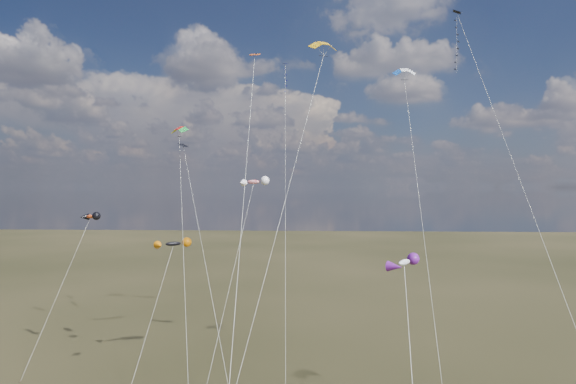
{
  "coord_description": "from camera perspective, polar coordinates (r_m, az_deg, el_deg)",
  "views": [
    {
      "loc": [
        2.67,
        -28.71,
        19.42
      ],
      "look_at": [
        0.0,
        18.0,
        19.0
      ],
      "focal_mm": 32.0,
      "sensor_mm": 36.0,
      "label": 1
    }
  ],
  "objects": [
    {
      "name": "diamond_black_high",
      "position": [
        54.27,
        19.0,
        13.76
      ],
      "size": [
        4.69,
        25.13,
        37.24
      ],
      "color": "black",
      "rests_on": "ground"
    },
    {
      "name": "diamond_navy_tall",
      "position": [
        67.3,
        -0.31,
        10.33
      ],
      "size": [
        1.82,
        20.79,
        35.99
      ],
      "color": "#080A4D",
      "rests_on": "ground"
    },
    {
      "name": "diamond_black_mid",
      "position": [
        51.24,
        -10.28,
        -1.78
      ],
      "size": [
        7.94,
        12.01,
        24.04
      ],
      "color": "black",
      "rests_on": "ground"
    },
    {
      "name": "diamond_orange_center",
      "position": [
        35.28,
        -4.7,
        2.57
      ],
      "size": [
        1.46,
        24.04,
        30.64
      ],
      "color": "#CC490F",
      "rests_on": "ground"
    },
    {
      "name": "parafoil_yellow",
      "position": [
        49.69,
        3.93,
        16.03
      ],
      "size": [
        8.98,
        18.39,
        33.53
      ],
      "color": "#D1960C",
      "rests_on": "ground"
    },
    {
      "name": "parafoil_blue_white",
      "position": [
        56.08,
        12.84,
        12.9
      ],
      "size": [
        2.33,
        20.77,
        32.27
      ],
      "color": "blue",
      "rests_on": "ground"
    },
    {
      "name": "parafoil_tricolor",
      "position": [
        57.17,
        -11.99,
        6.79
      ],
      "size": [
        6.36,
        17.01,
        26.41
      ],
      "color": "#D9D207",
      "rests_on": "ground"
    },
    {
      "name": "novelty_black_orange",
      "position": [
        59.6,
        -12.66,
        -5.66
      ],
      "size": [
        3.65,
        13.2,
        13.66
      ],
      "color": "black",
      "rests_on": "ground"
    },
    {
      "name": "novelty_orange_black",
      "position": [
        64.3,
        -21.15,
        -2.6
      ],
      "size": [
        4.51,
        10.65,
        16.56
      ],
      "color": "#EA4D19",
      "rests_on": "ground"
    },
    {
      "name": "novelty_white_purple",
      "position": [
        27.43,
        12.82,
        -7.91
      ],
      "size": [
        2.15,
        15.18,
        15.89
      ],
      "color": "white",
      "rests_on": "ground"
    },
    {
      "name": "novelty_redwhite_stripe",
      "position": [
        63.29,
        -3.87,
        1.08
      ],
      "size": [
        4.28,
        17.79,
        20.76
      ],
      "color": "red",
      "rests_on": "ground"
    }
  ]
}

